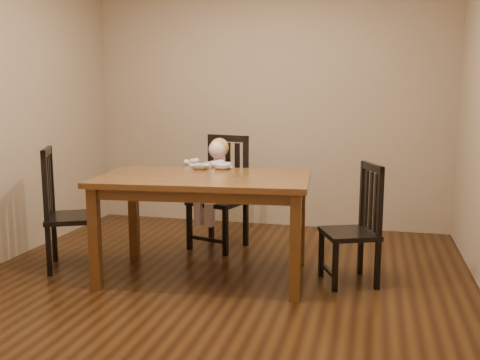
% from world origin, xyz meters
% --- Properties ---
extents(room, '(4.01, 4.01, 2.71)m').
position_xyz_m(room, '(0.00, 0.00, 1.35)').
color(room, '#3B220C').
rests_on(room, ground).
extents(dining_table, '(1.76, 1.15, 0.84)m').
position_xyz_m(dining_table, '(-0.15, 0.12, 0.74)').
color(dining_table, '#4E2912').
rests_on(dining_table, room).
extents(chair_child, '(0.57, 0.56, 1.09)m').
position_xyz_m(chair_child, '(-0.26, 0.99, 0.52)').
color(chair_child, black).
rests_on(chair_child, room).
extents(chair_left, '(0.58, 0.59, 1.04)m').
position_xyz_m(chair_left, '(-1.36, 0.04, 0.50)').
color(chair_left, black).
rests_on(chair_left, room).
extents(chair_right, '(0.52, 0.53, 0.95)m').
position_xyz_m(chair_right, '(1.05, 0.26, 0.46)').
color(chair_right, black).
rests_on(chair_right, room).
extents(toddler, '(0.42, 0.47, 0.55)m').
position_xyz_m(toddler, '(-0.27, 0.94, 0.66)').
color(toddler, white).
rests_on(toddler, chair_child).
extents(bowl_peas, '(0.18, 0.18, 0.04)m').
position_xyz_m(bowl_peas, '(-0.29, 0.46, 0.86)').
color(bowl_peas, silver).
rests_on(bowl_peas, dining_table).
extents(bowl_veg, '(0.16, 0.16, 0.05)m').
position_xyz_m(bowl_veg, '(-0.10, 0.50, 0.86)').
color(bowl_veg, silver).
rests_on(bowl_veg, dining_table).
extents(fork, '(0.10, 0.07, 0.04)m').
position_xyz_m(fork, '(-0.33, 0.44, 0.88)').
color(fork, silver).
rests_on(fork, bowl_peas).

